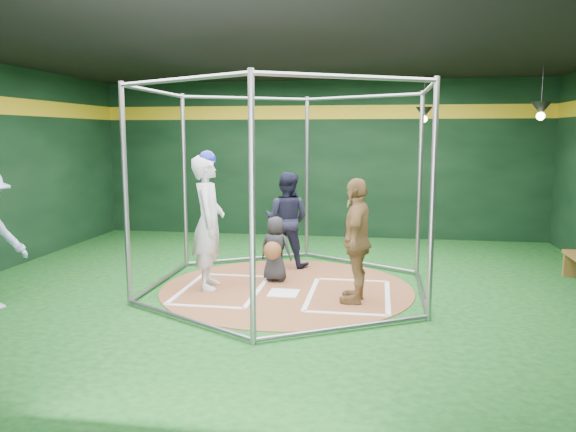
# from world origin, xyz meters

# --- Properties ---
(room_shell) EXTENTS (10.10, 9.10, 3.53)m
(room_shell) POSITION_xyz_m (0.00, 0.01, 1.75)
(room_shell) COLOR #0D3D11
(room_shell) RESTS_ON ground
(clay_disc) EXTENTS (3.80, 3.80, 0.01)m
(clay_disc) POSITION_xyz_m (0.00, 0.00, 0.01)
(clay_disc) COLOR brown
(clay_disc) RESTS_ON ground
(home_plate) EXTENTS (0.43, 0.43, 0.01)m
(home_plate) POSITION_xyz_m (0.00, -0.30, 0.02)
(home_plate) COLOR white
(home_plate) RESTS_ON clay_disc
(batter_box_left) EXTENTS (1.17, 1.77, 0.01)m
(batter_box_left) POSITION_xyz_m (-0.95, -0.25, 0.02)
(batter_box_left) COLOR white
(batter_box_left) RESTS_ON clay_disc
(batter_box_right) EXTENTS (1.17, 1.77, 0.01)m
(batter_box_right) POSITION_xyz_m (0.95, -0.25, 0.02)
(batter_box_right) COLOR white
(batter_box_right) RESTS_ON clay_disc
(batting_cage) EXTENTS (4.05, 4.67, 3.00)m
(batting_cage) POSITION_xyz_m (-0.00, -0.00, 1.50)
(batting_cage) COLOR gray
(batting_cage) RESTS_ON ground
(pendant_lamp_near) EXTENTS (0.34, 0.34, 0.90)m
(pendant_lamp_near) POSITION_xyz_m (2.20, 3.60, 2.74)
(pendant_lamp_near) COLOR black
(pendant_lamp_near) RESTS_ON room_shell
(pendant_lamp_far) EXTENTS (0.34, 0.34, 0.90)m
(pendant_lamp_far) POSITION_xyz_m (4.00, 2.00, 2.74)
(pendant_lamp_far) COLOR black
(pendant_lamp_far) RESTS_ON room_shell
(batter_figure) EXTENTS (0.61, 0.81, 2.07)m
(batter_figure) POSITION_xyz_m (-1.16, -0.16, 1.04)
(batter_figure) COLOR silver
(batter_figure) RESTS_ON clay_disc
(visitor_leopard) EXTENTS (0.50, 1.04, 1.72)m
(visitor_leopard) POSITION_xyz_m (1.06, -0.51, 0.87)
(visitor_leopard) COLOR #A67D47
(visitor_leopard) RESTS_ON clay_disc
(catcher_figure) EXTENTS (0.55, 0.59, 1.03)m
(catcher_figure) POSITION_xyz_m (-0.25, 0.37, 0.53)
(catcher_figure) COLOR black
(catcher_figure) RESTS_ON clay_disc
(umpire) EXTENTS (0.90, 0.75, 1.66)m
(umpire) POSITION_xyz_m (-0.24, 1.43, 0.84)
(umpire) COLOR black
(umpire) RESTS_ON clay_disc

